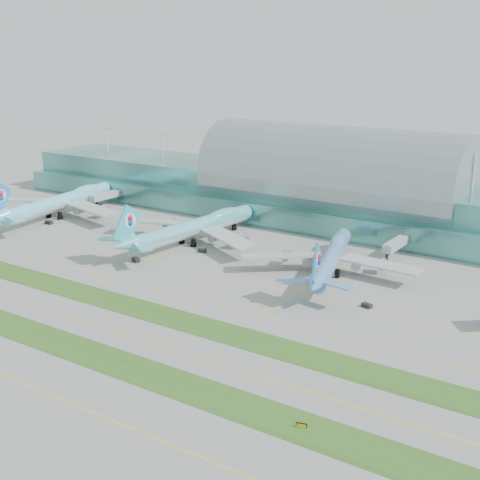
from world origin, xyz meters
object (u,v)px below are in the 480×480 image
Objects in this scene: airliner_a at (60,201)px; taxiway_sign_east at (301,425)px; airliner_b at (195,226)px; terminal at (333,191)px; airliner_c at (332,256)px.

airliner_a is 204.49m from taxiway_sign_east.
airliner_a reaches higher than airliner_b.
airliner_c is (31.92, -64.37, -8.15)m from terminal.
terminal is 172.91m from taxiway_sign_east.
terminal reaches higher than taxiway_sign_east.
terminal is at bearing 98.59° from airliner_c.
terminal reaches higher than airliner_a.
airliner_c reaches higher than taxiway_sign_east.
airliner_b is 1.16× the size of airliner_c.
terminal is 125.33m from airliner_a.
terminal reaches higher than airliner_b.
airliner_c is at bearing -9.82° from airliner_a.
airliner_b reaches higher than airliner_c.
airliner_a is 1.21× the size of airliner_c.
airliner_a reaches higher than taxiway_sign_east.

